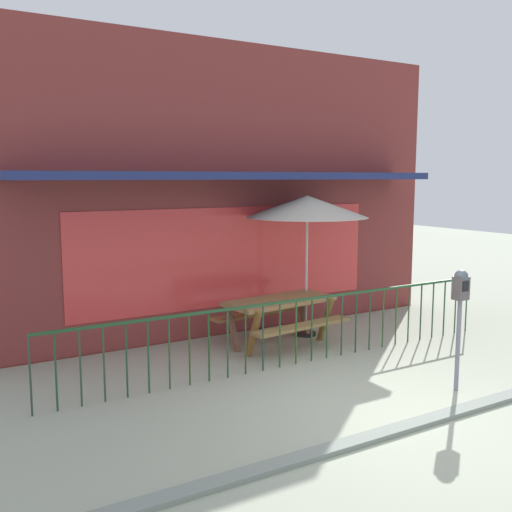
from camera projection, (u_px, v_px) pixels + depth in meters
ground at (396, 413)px, 6.71m from camera, size 40.00×40.00×0.00m
pub_storefront at (224, 191)px, 10.01m from camera, size 8.68×1.47×4.95m
patio_fence_front at (296, 320)px, 8.36m from camera, size 7.31×0.04×0.97m
picnic_table_left at (280, 309)px, 9.30m from camera, size 1.94×1.55×0.79m
patio_umbrella at (307, 207)px, 9.71m from camera, size 2.05×2.05×2.40m
parking_meter_near at (460, 298)px, 7.26m from camera, size 0.18×0.17×1.56m
curb_edge at (421, 425)px, 6.38m from camera, size 12.15×0.20×0.11m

